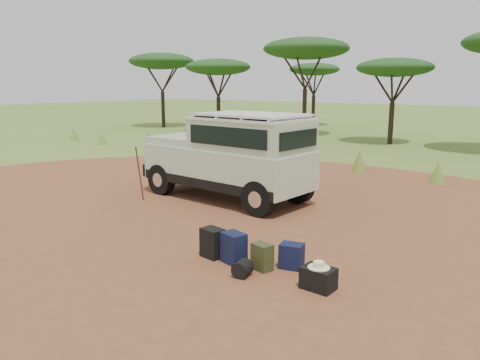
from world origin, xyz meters
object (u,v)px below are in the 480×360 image
Objects in this scene: backpack_black at (212,243)px; backpack_navy at (234,248)px; hard_case at (318,279)px; walking_staff at (140,174)px; duffel_navy at (292,256)px; backpack_olive at (262,257)px; safari_vehicle at (231,158)px.

backpack_navy reaches higher than backpack_black.
backpack_navy is (0.52, 0.01, 0.00)m from backpack_black.
hard_case is at bearing 12.85° from backpack_navy.
walking_staff is 2.86× the size of backpack_black.
hard_case is (6.90, -2.28, -0.63)m from walking_staff.
walking_staff is 7.30m from hard_case.
duffel_navy is at bearing -44.73° from walking_staff.
backpack_black is (4.53, -2.19, -0.53)m from walking_staff.
backpack_black is 1.16m from backpack_olive.
hard_case is (1.22, -0.13, -0.06)m from backpack_olive.
safari_vehicle reaches higher than backpack_navy.
backpack_black is 1.17× the size of backpack_olive.
safari_vehicle is at bearing 132.42° from backpack_black.
walking_staff is 6.36m from duffel_navy.
backpack_black is at bearing -179.19° from hard_case.
backpack_black is 0.98× the size of backpack_navy.
backpack_navy is at bearing 10.24° from backpack_black.
backpack_olive is at bearing -147.54° from duffel_navy.
backpack_olive reaches higher than duffel_navy.
backpack_black is 0.52m from backpack_navy.
backpack_navy is 0.64m from backpack_olive.
backpack_olive is 1.06× the size of duffel_navy.
backpack_navy is 1.12× the size of hard_case.
backpack_olive is at bearing 18.77° from backpack_navy.
backpack_navy is (5.05, -2.19, -0.52)m from walking_staff.
backpack_olive is (5.69, -2.15, -0.57)m from walking_staff.
walking_staff is 3.56× the size of duffel_navy.
safari_vehicle is 4.86m from backpack_black.
walking_staff is at bearing 164.73° from hard_case.
backpack_black is 1.10× the size of hard_case.
hard_case is (1.85, -0.10, -0.11)m from backpack_navy.
duffel_navy reaches higher than hard_case.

